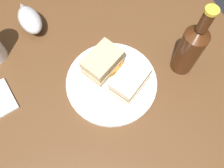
% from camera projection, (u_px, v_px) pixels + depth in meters
% --- Properties ---
extents(ground_plane, '(6.00, 6.00, 0.00)m').
position_uv_depth(ground_plane, '(112.00, 140.00, 1.39)').
color(ground_plane, black).
extents(dining_table, '(1.26, 0.94, 0.78)m').
position_uv_depth(dining_table, '(112.00, 124.00, 1.04)').
color(dining_table, brown).
rests_on(dining_table, ground).
extents(plate, '(0.27, 0.27, 0.02)m').
position_uv_depth(plate, '(111.00, 82.00, 0.69)').
color(plate, white).
rests_on(plate, dining_table).
extents(sandwich_half_left, '(0.12, 0.13, 0.06)m').
position_uv_depth(sandwich_half_left, '(130.00, 81.00, 0.65)').
color(sandwich_half_left, beige).
rests_on(sandwich_half_left, plate).
extents(sandwich_half_right, '(0.12, 0.14, 0.06)m').
position_uv_depth(sandwich_half_right, '(102.00, 63.00, 0.67)').
color(sandwich_half_right, '#CCB284').
rests_on(sandwich_half_right, plate).
extents(potato_wedge_front, '(0.04, 0.05, 0.01)m').
position_uv_depth(potato_wedge_front, '(125.00, 66.00, 0.69)').
color(potato_wedge_front, '#AD702D').
rests_on(potato_wedge_front, plate).
extents(potato_wedge_middle, '(0.03, 0.06, 0.02)m').
position_uv_depth(potato_wedge_middle, '(127.00, 72.00, 0.68)').
color(potato_wedge_middle, gold).
rests_on(potato_wedge_middle, plate).
extents(potato_wedge_back, '(0.03, 0.04, 0.02)m').
position_uv_depth(potato_wedge_back, '(114.00, 71.00, 0.69)').
color(potato_wedge_back, '#B77F33').
rests_on(potato_wedge_back, plate).
extents(potato_wedge_left_edge, '(0.04, 0.04, 0.02)m').
position_uv_depth(potato_wedge_left_edge, '(114.00, 70.00, 0.69)').
color(potato_wedge_left_edge, gold).
rests_on(potato_wedge_left_edge, plate).
extents(potato_wedge_right_edge, '(0.05, 0.02, 0.02)m').
position_uv_depth(potato_wedge_right_edge, '(126.00, 74.00, 0.68)').
color(potato_wedge_right_edge, gold).
rests_on(potato_wedge_right_edge, plate).
extents(potato_wedge_stray, '(0.04, 0.04, 0.02)m').
position_uv_depth(potato_wedge_stray, '(127.00, 71.00, 0.68)').
color(potato_wedge_stray, gold).
rests_on(potato_wedge_stray, plate).
extents(gravy_boat, '(0.14, 0.09, 0.06)m').
position_uv_depth(gravy_boat, '(30.00, 20.00, 0.74)').
color(gravy_boat, '#B7B7BC').
rests_on(gravy_boat, dining_table).
extents(cider_bottle, '(0.07, 0.07, 0.25)m').
position_uv_depth(cider_bottle, '(190.00, 48.00, 0.63)').
color(cider_bottle, '#47230F').
rests_on(cider_bottle, dining_table).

